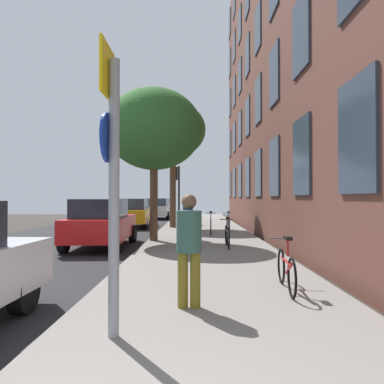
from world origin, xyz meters
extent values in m
plane|color=#332D28|center=(-2.40, 15.00, 0.00)|extent=(41.80, 41.80, 0.00)
cube|color=#232326|center=(-4.50, 15.00, 0.01)|extent=(7.00, 38.00, 0.01)
cube|color=gray|center=(1.10, 15.00, 0.06)|extent=(4.20, 38.00, 0.12)
cube|color=brown|center=(3.70, 14.50, 8.29)|extent=(0.50, 27.00, 16.57)
cube|color=#2D3847|center=(3.42, 5.12, 2.71)|extent=(0.06, 1.41, 1.96)
cube|color=#2D3847|center=(3.42, 8.25, 2.71)|extent=(0.06, 1.41, 1.96)
cube|color=#2D3847|center=(3.42, 11.38, 2.71)|extent=(0.06, 1.41, 1.96)
cube|color=#2D3847|center=(3.42, 14.50, 2.71)|extent=(0.06, 1.41, 1.96)
cube|color=#2D3847|center=(3.42, 17.62, 2.71)|extent=(0.06, 1.41, 1.96)
cube|color=#2D3847|center=(3.42, 20.75, 2.71)|extent=(0.06, 1.41, 1.96)
cube|color=#2D3847|center=(3.42, 23.88, 2.71)|extent=(0.06, 1.41, 1.96)
cube|color=#2D3847|center=(3.42, 27.00, 2.71)|extent=(0.06, 1.41, 1.96)
cube|color=#2D3847|center=(3.42, 8.25, 5.83)|extent=(0.06, 1.41, 1.96)
cube|color=#2D3847|center=(3.42, 11.38, 5.83)|extent=(0.06, 1.41, 1.96)
cube|color=#2D3847|center=(3.42, 14.50, 5.83)|extent=(0.06, 1.41, 1.96)
cube|color=#2D3847|center=(3.42, 17.62, 5.83)|extent=(0.06, 1.41, 1.96)
cube|color=#2D3847|center=(3.42, 20.75, 5.83)|extent=(0.06, 1.41, 1.96)
cube|color=#2D3847|center=(3.42, 23.88, 5.83)|extent=(0.06, 1.41, 1.96)
cube|color=#2D3847|center=(3.42, 27.00, 5.83)|extent=(0.06, 1.41, 1.96)
cube|color=#2D3847|center=(3.42, 14.50, 8.94)|extent=(0.06, 1.41, 1.96)
cube|color=#2D3847|center=(3.42, 17.62, 8.94)|extent=(0.06, 1.41, 1.96)
cube|color=#2D3847|center=(3.42, 20.75, 8.94)|extent=(0.06, 1.41, 1.96)
cube|color=#2D3847|center=(3.42, 23.88, 8.94)|extent=(0.06, 1.41, 1.96)
cube|color=#2D3847|center=(3.42, 27.00, 8.94)|extent=(0.06, 1.41, 1.96)
cube|color=#2D3847|center=(3.42, 20.75, 12.06)|extent=(0.06, 1.41, 1.96)
cube|color=#2D3847|center=(3.42, 23.88, 12.06)|extent=(0.06, 1.41, 1.96)
cube|color=#2D3847|center=(3.42, 27.00, 12.06)|extent=(0.06, 1.41, 1.96)
cube|color=#2D3847|center=(3.42, 23.88, 15.17)|extent=(0.06, 1.41, 1.96)
cube|color=#2D3847|center=(3.42, 27.00, 15.17)|extent=(0.06, 1.41, 1.96)
cylinder|color=gray|center=(-0.17, 3.16, 1.68)|extent=(0.12, 0.12, 3.11)
cube|color=yellow|center=(-0.25, 3.16, 3.10)|extent=(0.03, 0.60, 0.60)
cylinder|color=#14339E|center=(-0.25, 3.16, 2.35)|extent=(0.03, 0.56, 0.56)
cylinder|color=black|center=(-0.26, 21.45, 1.87)|extent=(0.12, 0.12, 3.51)
cube|color=black|center=(-0.44, 21.45, 3.18)|extent=(0.20, 0.24, 0.80)
sphere|color=red|center=(-0.55, 21.45, 3.44)|extent=(0.16, 0.16, 0.16)
sphere|color=#523707|center=(-0.55, 21.45, 3.18)|extent=(0.16, 0.16, 0.16)
sphere|color=#083E11|center=(-0.55, 21.45, 2.92)|extent=(0.16, 0.16, 0.16)
cylinder|color=brown|center=(-0.77, 12.34, 1.63)|extent=(0.29, 0.29, 3.02)
ellipsoid|color=#2D6628|center=(-0.77, 12.34, 4.19)|extent=(3.51, 3.51, 2.99)
cylinder|color=brown|center=(-0.45, 18.35, 2.19)|extent=(0.33, 0.33, 4.13)
ellipsoid|color=#387533|center=(-0.45, 18.35, 5.30)|extent=(3.49, 3.49, 2.96)
torus|color=black|center=(2.30, 5.71, 0.44)|extent=(0.08, 0.63, 0.63)
torus|color=black|center=(2.23, 4.71, 0.44)|extent=(0.08, 0.63, 0.63)
cylinder|color=#B21E1E|center=(2.27, 5.21, 0.61)|extent=(0.10, 0.85, 0.04)
cylinder|color=#B21E1E|center=(2.25, 4.96, 0.53)|extent=(0.08, 0.52, 0.28)
cylinder|color=#B21E1E|center=(2.26, 5.06, 0.85)|extent=(0.04, 0.04, 0.28)
cube|color=black|center=(2.26, 5.06, 1.01)|extent=(0.10, 0.24, 0.06)
cylinder|color=#4C4C4C|center=(2.30, 5.71, 0.93)|extent=(0.42, 0.06, 0.03)
torus|color=black|center=(1.76, 11.09, 0.45)|extent=(0.05, 0.66, 0.66)
torus|color=black|center=(1.75, 10.07, 0.45)|extent=(0.05, 0.66, 0.66)
cylinder|color=#99999E|center=(1.75, 10.58, 0.63)|extent=(0.06, 0.87, 0.04)
cylinder|color=#99999E|center=(1.75, 10.32, 0.55)|extent=(0.05, 0.53, 0.28)
cylinder|color=#99999E|center=(1.75, 10.42, 0.88)|extent=(0.04, 0.04, 0.28)
cube|color=black|center=(1.75, 10.42, 1.04)|extent=(0.10, 0.24, 0.06)
cylinder|color=#4C4C4C|center=(1.76, 11.09, 0.96)|extent=(0.42, 0.04, 0.03)
torus|color=black|center=(1.43, 15.11, 0.47)|extent=(0.07, 0.70, 0.70)
torus|color=black|center=(1.38, 14.07, 0.47)|extent=(0.07, 0.70, 0.70)
cylinder|color=#194C99|center=(1.41, 14.59, 0.66)|extent=(0.09, 0.89, 0.04)
cylinder|color=#194C99|center=(1.40, 14.33, 0.57)|extent=(0.07, 0.54, 0.29)
cylinder|color=#194C99|center=(1.40, 14.44, 0.92)|extent=(0.04, 0.04, 0.28)
cube|color=black|center=(1.40, 14.44, 1.08)|extent=(0.10, 0.24, 0.06)
cylinder|color=#4C4C4C|center=(1.43, 15.11, 1.00)|extent=(0.42, 0.05, 0.03)
torus|color=black|center=(2.34, 17.24, 0.43)|extent=(0.04, 0.61, 0.61)
torus|color=black|center=(2.34, 16.20, 0.43)|extent=(0.04, 0.61, 0.61)
cylinder|color=#194C99|center=(2.34, 16.72, 0.59)|extent=(0.04, 0.89, 0.04)
cylinder|color=#194C99|center=(2.34, 16.46, 0.52)|extent=(0.04, 0.54, 0.29)
cylinder|color=#194C99|center=(2.34, 16.57, 0.83)|extent=(0.04, 0.04, 0.28)
cube|color=black|center=(2.34, 16.57, 0.99)|extent=(0.10, 0.24, 0.06)
cylinder|color=#4C4C4C|center=(2.34, 17.24, 0.91)|extent=(0.42, 0.03, 0.03)
cylinder|color=olive|center=(0.57, 4.24, 0.51)|extent=(0.15, 0.15, 0.78)
cylinder|color=olive|center=(0.74, 4.24, 0.51)|extent=(0.15, 0.15, 0.78)
cylinder|color=#33594C|center=(0.65, 4.24, 1.20)|extent=(0.51, 0.51, 0.59)
sphere|color=brown|center=(0.65, 4.24, 1.62)|extent=(0.21, 0.21, 0.21)
cylinder|color=#26262D|center=(0.37, 12.78, 0.53)|extent=(0.15, 0.15, 0.82)
cylinder|color=#26262D|center=(0.56, 12.78, 0.53)|extent=(0.15, 0.15, 0.82)
cylinder|color=navy|center=(0.46, 12.78, 1.25)|extent=(0.38, 0.38, 0.62)
sphere|color=#936B4C|center=(0.46, 12.78, 1.70)|extent=(0.22, 0.22, 0.22)
cylinder|color=black|center=(-1.72, 4.29, 0.33)|extent=(0.22, 0.64, 0.64)
cube|color=red|center=(-2.41, 11.33, 0.68)|extent=(1.99, 4.23, 0.70)
cube|color=#1E232D|center=(-2.41, 11.13, 1.33)|extent=(1.61, 2.40, 0.60)
cylinder|color=black|center=(-3.22, 12.66, 0.33)|extent=(0.22, 0.64, 0.64)
cylinder|color=black|center=(-1.60, 12.66, 0.33)|extent=(0.22, 0.64, 0.64)
cylinder|color=black|center=(-3.22, 10.00, 0.33)|extent=(0.22, 0.64, 0.64)
cylinder|color=black|center=(-1.60, 10.00, 0.33)|extent=(0.22, 0.64, 0.64)
cube|color=orange|center=(-2.76, 19.67, 0.68)|extent=(1.92, 4.46, 0.70)
cube|color=#2D3847|center=(-2.76, 19.45, 1.33)|extent=(1.59, 2.51, 0.60)
cylinder|color=black|center=(-3.59, 21.08, 0.33)|extent=(0.22, 0.64, 0.64)
cylinder|color=black|center=(-1.92, 21.08, 0.33)|extent=(0.22, 0.64, 0.64)
cylinder|color=black|center=(-3.59, 18.25, 0.33)|extent=(0.22, 0.64, 0.64)
cylinder|color=black|center=(-1.92, 18.25, 0.33)|extent=(0.22, 0.64, 0.64)
cube|color=silver|center=(-2.17, 28.00, 0.68)|extent=(1.94, 4.46, 0.70)
cube|color=#2D3847|center=(-2.17, 27.78, 1.33)|extent=(1.59, 2.51, 0.60)
cylinder|color=black|center=(-2.98, 29.41, 0.33)|extent=(0.22, 0.64, 0.64)
cylinder|color=black|center=(-1.36, 29.41, 0.33)|extent=(0.22, 0.64, 0.64)
cylinder|color=black|center=(-2.98, 26.59, 0.33)|extent=(0.22, 0.64, 0.64)
cylinder|color=black|center=(-1.36, 26.59, 0.33)|extent=(0.22, 0.64, 0.64)
camera|label=1|loc=(0.74, -0.90, 1.67)|focal=33.98mm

